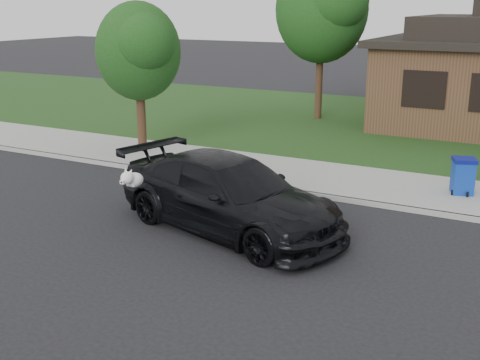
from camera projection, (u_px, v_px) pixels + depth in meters
The scene contains 8 objects.
ground at pixel (299, 255), 11.47m from camera, with size 120.00×120.00×0.00m, color black.
sidewalk at pixel (372, 185), 15.71m from camera, with size 60.00×3.00×0.12m, color gray.
curb at pixel (354, 201), 14.43m from camera, with size 60.00×0.12×0.12m, color gray.
lawn at pixel (431, 130), 22.50m from camera, with size 60.00×13.00×0.13m, color #193814.
sedan at pixel (229, 195), 12.55m from camera, with size 5.73×3.51×1.55m.
recycling_bin at pixel (463, 176), 14.69m from camera, with size 0.68×0.68×0.89m.
tree_0 at pixel (325, 7), 23.08m from camera, with size 3.78×3.60×6.34m.
tree_2 at pixel (140, 50), 18.18m from camera, with size 2.73×2.60×4.59m.
Camera 1 is at (3.93, -9.91, 4.62)m, focal length 45.00 mm.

